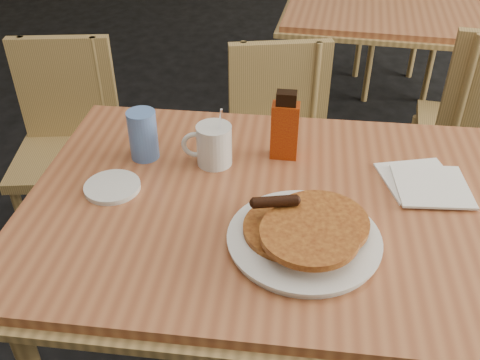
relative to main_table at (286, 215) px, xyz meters
The scene contains 10 objects.
main_table is the anchor object (origin of this frame).
neighbor_table 1.68m from the main_table, 63.00° to the left, with size 1.52×1.16×0.75m.
chair_main_far 0.76m from the main_table, 88.71° to the left, with size 0.42×0.42×0.82m.
chair_wall_extra 1.13m from the main_table, 135.72° to the left, with size 0.40×0.40×0.82m.
pancake_plate 0.16m from the main_table, 78.47° to the right, with size 0.32×0.32×0.09m.
coffee_mug 0.26m from the main_table, 139.12° to the left, with size 0.13×0.09×0.17m.
syrup_bottle 0.23m from the main_table, 89.93° to the left, with size 0.07×0.05×0.18m.
napkin_stack 0.35m from the main_table, 11.66° to the left, with size 0.21×0.22×0.01m.
blue_tumbler 0.42m from the main_table, 153.16° to the left, with size 0.07×0.07×0.13m, color #5176BE.
side_saucer 0.42m from the main_table, behind, with size 0.13×0.13×0.01m, color silver.
Camera 1 is at (-0.02, -0.91, 1.51)m, focal length 40.00 mm.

